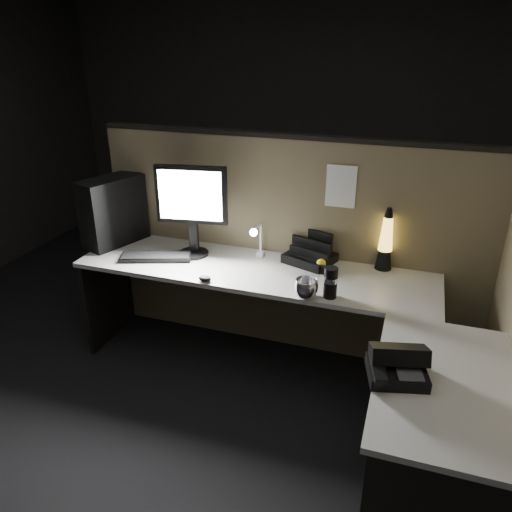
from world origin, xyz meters
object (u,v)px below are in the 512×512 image
(pc_tower, at_px, (113,211))
(monitor, at_px, (192,202))
(lava_lamp, at_px, (386,244))
(keyboard, at_px, (156,257))
(desk_phone, at_px, (397,364))

(pc_tower, xyz_separation_m, monitor, (0.61, -0.01, 0.13))
(lava_lamp, bearing_deg, monitor, -171.99)
(pc_tower, relative_size, monitor, 0.78)
(pc_tower, bearing_deg, keyboard, -2.14)
(pc_tower, relative_size, desk_phone, 1.62)
(pc_tower, xyz_separation_m, keyboard, (0.40, -0.16, -0.22))
(desk_phone, bearing_deg, keyboard, 140.56)
(desk_phone, bearing_deg, pc_tower, 141.31)
(monitor, bearing_deg, keyboard, -153.08)
(monitor, distance_m, desk_phone, 1.70)
(keyboard, height_order, lava_lamp, lava_lamp)
(pc_tower, distance_m, desk_phone, 2.22)
(keyboard, height_order, desk_phone, desk_phone)
(pc_tower, bearing_deg, desk_phone, -5.22)
(desk_phone, bearing_deg, lava_lamp, 84.31)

